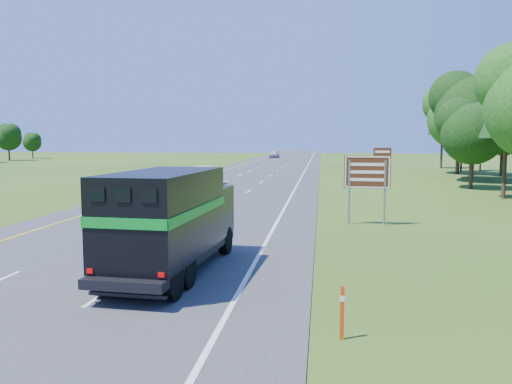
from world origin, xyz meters
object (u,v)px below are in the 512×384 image
(white_suv, at_px, (202,176))
(horse_truck, at_px, (171,219))
(far_car, at_px, (274,154))
(exit_sign, at_px, (368,175))

(white_suv, bearing_deg, horse_truck, -81.31)
(far_car, xyz_separation_m, exit_sign, (13.30, -91.49, 1.60))
(far_car, height_order, exit_sign, exit_sign)
(white_suv, xyz_separation_m, exit_sign, (13.12, -19.31, 1.55))
(horse_truck, relative_size, far_car, 1.49)
(horse_truck, relative_size, white_suv, 1.14)
(horse_truck, distance_m, exit_sign, 12.37)
(horse_truck, xyz_separation_m, white_suv, (-6.18, 29.52, -0.84))
(horse_truck, xyz_separation_m, exit_sign, (6.94, 10.22, 0.71))
(exit_sign, bearing_deg, far_car, 102.53)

